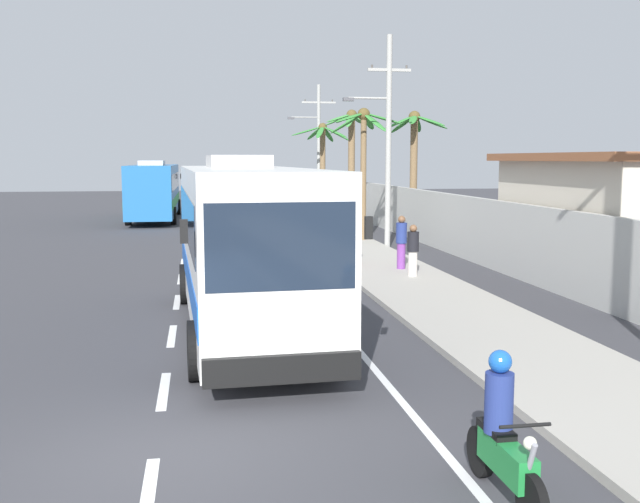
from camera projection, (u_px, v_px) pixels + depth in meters
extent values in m
plane|color=#3A3A3F|center=(154.00, 458.00, 9.30)|extent=(160.00, 160.00, 0.00)
cube|color=#A8A399|center=(428.00, 294.00, 20.17)|extent=(3.20, 90.00, 0.14)
cube|color=white|center=(148.00, 494.00, 8.27)|extent=(0.16, 2.00, 0.01)
cube|color=white|center=(164.00, 390.00, 11.98)|extent=(0.16, 2.00, 0.01)
cube|color=white|center=(172.00, 336.00, 15.69)|extent=(0.16, 2.00, 0.01)
cube|color=white|center=(177.00, 302.00, 19.40)|extent=(0.16, 2.00, 0.01)
cube|color=white|center=(181.00, 279.00, 23.11)|extent=(0.16, 2.00, 0.01)
cube|color=white|center=(183.00, 262.00, 26.83)|extent=(0.16, 2.00, 0.01)
cube|color=white|center=(185.00, 250.00, 30.54)|extent=(0.16, 2.00, 0.01)
cube|color=white|center=(186.00, 240.00, 34.25)|extent=(0.16, 2.00, 0.01)
cube|color=white|center=(188.00, 232.00, 37.96)|extent=(0.16, 2.00, 0.01)
cube|color=white|center=(189.00, 225.00, 41.67)|extent=(0.16, 2.00, 0.01)
cube|color=white|center=(189.00, 220.00, 45.38)|extent=(0.16, 2.00, 0.01)
cube|color=white|center=(190.00, 215.00, 49.09)|extent=(0.16, 2.00, 0.01)
cube|color=white|center=(191.00, 211.00, 52.80)|extent=(0.16, 2.00, 0.01)
cube|color=white|center=(191.00, 208.00, 56.51)|extent=(0.16, 2.00, 0.01)
cube|color=white|center=(293.00, 272.00, 24.57)|extent=(0.14, 70.00, 0.01)
cube|color=#B2B2AD|center=(501.00, 236.00, 24.56)|extent=(0.24, 60.00, 2.37)
cube|color=white|center=(245.00, 240.00, 16.14)|extent=(2.94, 10.65, 3.18)
cube|color=#192333|center=(243.00, 215.00, 16.26)|extent=(2.93, 9.81, 1.02)
cube|color=#192333|center=(281.00, 247.00, 11.00)|extent=(2.29, 0.20, 1.34)
cube|color=blue|center=(245.00, 273.00, 16.23)|extent=(2.97, 10.44, 0.57)
cube|color=black|center=(283.00, 369.00, 11.14)|extent=(2.44, 0.26, 0.44)
cube|color=#B7B7B7|center=(238.00, 161.00, 17.20)|extent=(1.47, 2.38, 0.28)
cube|color=black|center=(369.00, 228.00, 11.46)|extent=(0.12, 0.09, 0.36)
cube|color=black|center=(184.00, 231.00, 10.88)|extent=(0.12, 0.09, 0.36)
cylinder|color=black|center=(336.00, 343.00, 12.98)|extent=(0.36, 1.05, 1.04)
cylinder|color=black|center=(197.00, 351.00, 12.49)|extent=(0.36, 1.05, 1.04)
cylinder|color=black|center=(278.00, 281.00, 19.65)|extent=(0.36, 1.05, 1.04)
cylinder|color=black|center=(186.00, 284.00, 19.15)|extent=(0.36, 1.05, 1.04)
cube|color=#2366A8|center=(154.00, 189.00, 45.29)|extent=(2.67, 12.12, 3.00)
cube|color=#192333|center=(154.00, 181.00, 45.02)|extent=(2.69, 11.15, 0.96)
cube|color=#192333|center=(160.00, 179.00, 51.12)|extent=(2.39, 0.12, 1.26)
cube|color=#1E843D|center=(155.00, 200.00, 45.37)|extent=(2.70, 11.88, 0.54)
cube|color=black|center=(161.00, 204.00, 51.43)|extent=(2.54, 0.18, 0.44)
cube|color=#B7B7B7|center=(152.00, 163.00, 43.60)|extent=(1.44, 2.67, 0.28)
cube|color=black|center=(138.00, 176.00, 50.66)|extent=(0.12, 0.08, 0.36)
cube|color=black|center=(181.00, 176.00, 51.11)|extent=(0.12, 0.08, 0.36)
cylinder|color=black|center=(140.00, 207.00, 49.41)|extent=(0.33, 1.04, 1.04)
cylinder|color=black|center=(178.00, 207.00, 49.80)|extent=(0.33, 1.04, 1.04)
cylinder|color=black|center=(128.00, 216.00, 41.70)|extent=(0.33, 1.04, 1.04)
cylinder|color=black|center=(173.00, 216.00, 42.10)|extent=(0.33, 1.04, 1.04)
cylinder|color=black|center=(480.00, 451.00, 8.74)|extent=(0.13, 0.60, 0.60)
cube|color=#1E7F38|center=(507.00, 458.00, 8.00)|extent=(0.25, 1.10, 0.36)
cube|color=black|center=(496.00, 431.00, 8.27)|extent=(0.25, 0.60, 0.12)
cylinder|color=gray|center=(528.00, 471.00, 7.49)|extent=(0.06, 0.32, 0.67)
cylinder|color=black|center=(525.00, 426.00, 7.53)|extent=(0.56, 0.05, 0.04)
sphere|color=#EAEACC|center=(530.00, 443.00, 7.43)|extent=(0.14, 0.14, 0.14)
cylinder|color=navy|center=(499.00, 403.00, 8.18)|extent=(0.32, 0.32, 0.69)
sphere|color=blue|center=(500.00, 361.00, 8.12)|extent=(0.26, 0.26, 0.26)
cylinder|color=black|center=(281.00, 259.00, 25.51)|extent=(0.11, 0.60, 0.60)
cylinder|color=black|center=(277.00, 254.00, 26.84)|extent=(0.13, 0.60, 0.60)
cube|color=#1E7F38|center=(279.00, 251.00, 26.10)|extent=(0.25, 1.10, 0.36)
cube|color=black|center=(278.00, 244.00, 26.37)|extent=(0.25, 0.60, 0.12)
cylinder|color=gray|center=(281.00, 250.00, 25.59)|extent=(0.06, 0.32, 0.67)
cylinder|color=black|center=(280.00, 237.00, 25.63)|extent=(0.56, 0.04, 0.04)
sphere|color=#EAEACC|center=(281.00, 242.00, 25.53)|extent=(0.14, 0.14, 0.14)
cylinder|color=navy|center=(278.00, 235.00, 26.28)|extent=(0.32, 0.32, 0.64)
sphere|color=blue|center=(278.00, 223.00, 26.22)|extent=(0.26, 0.26, 0.26)
cylinder|color=beige|center=(413.00, 264.00, 22.76)|extent=(0.28, 0.28, 0.77)
cylinder|color=black|center=(413.00, 242.00, 22.67)|extent=(0.36, 0.36, 0.61)
sphere|color=brown|center=(413.00, 228.00, 22.62)|extent=(0.24, 0.24, 0.24)
cylinder|color=red|center=(352.00, 252.00, 25.34)|extent=(0.28, 0.28, 0.87)
cylinder|color=beige|center=(352.00, 229.00, 25.25)|extent=(0.36, 0.36, 0.69)
sphere|color=brown|center=(352.00, 217.00, 25.19)|extent=(0.21, 0.21, 0.21)
cylinder|color=#75388E|center=(401.00, 256.00, 24.30)|extent=(0.28, 0.28, 0.86)
cylinder|color=navy|center=(401.00, 233.00, 24.21)|extent=(0.36, 0.36, 0.68)
sphere|color=brown|center=(402.00, 219.00, 24.15)|extent=(0.25, 0.25, 0.25)
cylinder|color=#9E9E99|center=(388.00, 143.00, 30.61)|extent=(0.24, 0.24, 8.83)
cube|color=#9E9E99|center=(389.00, 70.00, 30.23)|extent=(1.83, 0.12, 0.12)
cylinder|color=#4C4742|center=(372.00, 67.00, 30.10)|extent=(0.08, 0.08, 0.16)
cylinder|color=#4C4742|center=(406.00, 67.00, 30.33)|extent=(0.08, 0.08, 0.16)
cylinder|color=#9E9E99|center=(369.00, 98.00, 30.24)|extent=(1.72, 0.09, 0.09)
cube|color=#4C4C51|center=(348.00, 99.00, 30.11)|extent=(0.44, 0.24, 0.14)
cylinder|color=#9E9E99|center=(319.00, 150.00, 50.02)|extent=(0.24, 0.24, 8.75)
cube|color=#9E9E99|center=(319.00, 102.00, 49.62)|extent=(2.33, 0.12, 0.12)
cylinder|color=#4C4742|center=(305.00, 100.00, 49.45)|extent=(0.08, 0.08, 0.16)
cylinder|color=#4C4742|center=(332.00, 101.00, 49.75)|extent=(0.08, 0.08, 0.16)
cylinder|color=#9E9E99|center=(305.00, 117.00, 49.59)|extent=(1.90, 0.09, 0.09)
cube|color=#4C4C51|center=(291.00, 118.00, 49.44)|extent=(0.44, 0.24, 0.14)
cylinder|color=brown|center=(323.00, 173.00, 47.13)|extent=(0.36, 0.36, 5.72)
ellipsoid|color=#337F33|center=(338.00, 134.00, 46.84)|extent=(1.99, 0.63, 1.09)
ellipsoid|color=#337F33|center=(328.00, 134.00, 47.71)|extent=(1.30, 1.90, 1.03)
ellipsoid|color=#337F33|center=(315.00, 133.00, 47.66)|extent=(1.05, 2.03, 0.90)
ellipsoid|color=#337F33|center=(307.00, 131.00, 46.53)|extent=(2.11, 0.56, 0.71)
ellipsoid|color=#337F33|center=(320.00, 132.00, 45.84)|extent=(1.00, 2.04, 0.90)
ellipsoid|color=#337F33|center=(335.00, 132.00, 46.15)|extent=(1.58, 1.81, 0.84)
sphere|color=brown|center=(323.00, 127.00, 46.76)|extent=(0.56, 0.56, 0.56)
cylinder|color=brown|center=(413.00, 177.00, 35.63)|extent=(0.36, 0.36, 5.73)
ellipsoid|color=#337F33|center=(431.00, 122.00, 35.42)|extent=(1.71, 0.39, 0.73)
ellipsoid|color=#337F33|center=(417.00, 124.00, 36.08)|extent=(1.04, 1.66, 0.84)
ellipsoid|color=#337F33|center=(403.00, 124.00, 35.93)|extent=(1.12, 1.61, 0.89)
ellipsoid|color=#337F33|center=(399.00, 123.00, 35.03)|extent=(1.72, 0.65, 0.79)
ellipsoid|color=#337F33|center=(413.00, 120.00, 34.46)|extent=(0.96, 1.76, 0.59)
ellipsoid|color=#337F33|center=(430.00, 121.00, 34.75)|extent=(1.40, 1.55, 0.64)
sphere|color=brown|center=(414.00, 117.00, 35.27)|extent=(0.56, 0.56, 0.56)
cylinder|color=brown|center=(363.00, 180.00, 32.83)|extent=(0.26, 0.26, 5.68)
ellipsoid|color=#337F33|center=(383.00, 119.00, 32.46)|extent=(1.79, 0.69, 0.60)
ellipsoid|color=#337F33|center=(368.00, 121.00, 33.29)|extent=(1.10, 1.68, 0.77)
ellipsoid|color=#337F33|center=(347.00, 123.00, 32.76)|extent=(1.59, 1.08, 0.98)
ellipsoid|color=#337F33|center=(350.00, 117.00, 31.91)|extent=(1.67, 1.27, 0.56)
ellipsoid|color=#337F33|center=(375.00, 122.00, 31.88)|extent=(1.04, 1.61, 0.97)
sphere|color=brown|center=(364.00, 114.00, 32.47)|extent=(0.56, 0.56, 0.56)
cylinder|color=brown|center=(351.00, 174.00, 38.35)|extent=(0.35, 0.35, 5.98)
ellipsoid|color=#3D893D|center=(365.00, 119.00, 38.20)|extent=(1.51, 0.56, 0.55)
ellipsoid|color=#3D893D|center=(357.00, 119.00, 38.65)|extent=(1.11, 1.43, 0.54)
ellipsoid|color=#3D893D|center=(344.00, 118.00, 38.61)|extent=(0.89, 1.51, 0.51)
ellipsoid|color=#3D893D|center=(338.00, 120.00, 38.09)|extent=(1.48, 0.77, 0.69)
ellipsoid|color=#3D893D|center=(339.00, 118.00, 37.69)|extent=(1.52, 0.74, 0.55)
ellipsoid|color=#3D893D|center=(350.00, 120.00, 37.37)|extent=(0.84, 1.42, 0.82)
ellipsoid|color=#3D893D|center=(361.00, 119.00, 37.46)|extent=(1.03, 1.43, 0.68)
sphere|color=brown|center=(352.00, 115.00, 37.97)|extent=(0.56, 0.56, 0.56)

